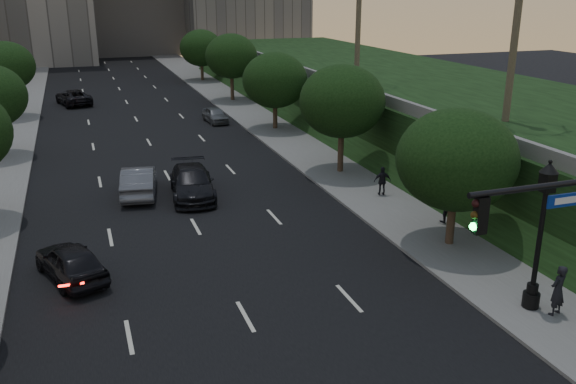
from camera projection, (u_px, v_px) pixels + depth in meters
name	position (u px, v px, depth m)	size (l,w,h in m)	color
road_surface	(152.00, 149.00, 43.80)	(16.00, 140.00, 0.02)	black
sidewalk_right	(287.00, 137.00, 46.99)	(4.50, 140.00, 0.15)	slate
embankment	(435.00, 107.00, 48.27)	(18.00, 90.00, 4.00)	black
parapet_wall	(337.00, 83.00, 44.86)	(0.35, 90.00, 0.70)	slate
tree_right_a	(457.00, 160.00, 26.07)	(5.20, 5.20, 6.24)	#38281C
tree_right_b	(342.00, 101.00, 36.65)	(5.20, 5.20, 6.74)	#38281C
tree_right_c	(275.00, 80.00, 48.44)	(5.20, 5.20, 6.24)	#38281C
tree_right_d	(231.00, 56.00, 60.80)	(5.20, 5.20, 6.74)	#38281C
tree_right_e	(201.00, 48.00, 74.38)	(5.20, 5.20, 6.24)	#38281C
tree_left_d	(5.00, 66.00, 52.54)	(5.00, 5.00, 6.71)	#38281C
street_lamp	(539.00, 243.00, 21.05)	(0.64, 0.64, 5.62)	black
sedan_near_left	(71.00, 262.00, 24.04)	(1.76, 4.38, 1.49)	black
sedan_mid_left	(139.00, 181.00, 33.81)	(1.74, 4.99, 1.65)	slate
sedan_far_left	(73.00, 97.00, 60.05)	(2.52, 5.46, 1.52)	black
sedan_near_right	(192.00, 183.00, 33.52)	(2.27, 5.59, 1.62)	black
sedan_far_right	(215.00, 115.00, 52.17)	(1.54, 3.83, 1.31)	slate
pedestrian_a	(558.00, 290.00, 21.05)	(0.67, 0.44, 1.85)	black
pedestrian_b	(447.00, 203.00, 29.43)	(0.94, 0.73, 1.93)	black
pedestrian_c	(382.00, 181.00, 33.36)	(0.94, 0.39, 1.61)	black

